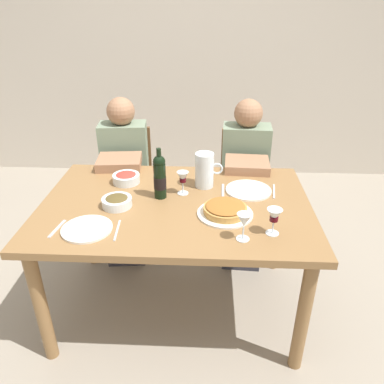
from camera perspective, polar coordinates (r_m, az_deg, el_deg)
name	(u,v)px	position (r m, az deg, el deg)	size (l,w,h in m)	color
ground_plane	(178,304)	(2.55, -2.16, -16.70)	(8.00, 8.00, 0.00)	gray
back_wall	(193,40)	(4.01, 0.15, 22.19)	(8.00, 0.10, 2.80)	beige
dining_table	(176,217)	(2.13, -2.47, -3.76)	(1.50, 1.00, 0.76)	olive
wine_bottle	(160,177)	(2.09, -4.94, 2.33)	(0.07, 0.07, 0.30)	black
water_pitcher	(205,172)	(2.23, 1.93, 3.07)	(0.17, 0.11, 0.21)	silver
baked_tart	(225,210)	(1.97, 5.09, -2.73)	(0.29, 0.29, 0.06)	white
salad_bowl	(126,178)	(2.33, -10.02, 2.17)	(0.17, 0.17, 0.06)	silver
olive_bowl	(117,201)	(2.08, -11.39, -1.39)	(0.16, 0.16, 0.06)	silver
wine_glass_left_diner	(274,216)	(1.81, 12.43, -3.66)	(0.07, 0.07, 0.14)	silver
wine_glass_right_diner	(183,178)	(2.14, -1.42, 2.11)	(0.07, 0.07, 0.14)	silver
wine_glass_centre	(244,221)	(1.74, 7.94, -4.45)	(0.07, 0.07, 0.14)	silver
dinner_plate_left_setting	(248,190)	(2.23, 8.61, 0.27)	(0.27, 0.27, 0.01)	white
dinner_plate_right_setting	(87,229)	(1.92, -15.74, -5.43)	(0.25, 0.25, 0.01)	white
fork_left_setting	(223,190)	(2.22, 4.75, 0.27)	(0.16, 0.01, 0.01)	silver
knife_left_setting	(274,191)	(2.25, 12.40, 0.10)	(0.18, 0.01, 0.01)	silver
knife_right_setting	(117,230)	(1.88, -11.35, -5.74)	(0.18, 0.01, 0.01)	silver
spoon_right_setting	(57,229)	(1.97, -19.90, -5.28)	(0.16, 0.01, 0.01)	silver
chair_left	(129,176)	(3.06, -9.58, 2.41)	(0.44, 0.44, 0.87)	brown
diner_left	(124,175)	(2.79, -10.31, 2.57)	(0.37, 0.53, 1.16)	gray
chair_right	(243,179)	(2.99, 7.75, 2.00)	(0.42, 0.42, 0.87)	brown
diner_right	(245,178)	(2.73, 8.04, 2.14)	(0.35, 0.52, 1.16)	gray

